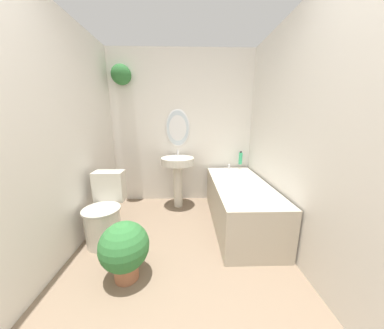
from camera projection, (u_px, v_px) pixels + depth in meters
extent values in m
cube|color=silver|center=(182.00, 129.00, 3.14)|extent=(2.36, 0.06, 2.40)
ellipsoid|color=silver|center=(178.00, 128.00, 3.09)|extent=(0.39, 0.02, 0.59)
ellipsoid|color=silver|center=(178.00, 128.00, 3.08)|extent=(0.35, 0.01, 0.55)
cylinder|color=#9E6042|center=(121.00, 70.00, 2.80)|extent=(0.13, 0.13, 0.07)
sphere|color=#2D6B33|center=(121.00, 75.00, 2.81)|extent=(0.29, 0.29, 0.29)
cube|color=silver|center=(55.00, 137.00, 1.78)|extent=(0.06, 2.79, 2.40)
cube|color=silver|center=(299.00, 137.00, 1.84)|extent=(0.06, 2.79, 2.40)
cylinder|color=beige|center=(103.00, 227.00, 2.13)|extent=(0.37, 0.37, 0.40)
cylinder|color=#B1ADA0|center=(101.00, 210.00, 2.08)|extent=(0.40, 0.40, 0.02)
cube|color=beige|center=(110.00, 186.00, 2.32)|extent=(0.34, 0.19, 0.36)
cylinder|color=beige|center=(178.00, 186.00, 3.02)|extent=(0.14, 0.14, 0.68)
cylinder|color=beige|center=(178.00, 161.00, 2.93)|extent=(0.50, 0.50, 0.11)
cylinder|color=silver|center=(178.00, 153.00, 3.04)|extent=(0.02, 0.02, 0.10)
cube|color=#B2A893|center=(239.00, 203.00, 2.53)|extent=(0.68, 1.57, 0.57)
cube|color=beige|center=(240.00, 184.00, 2.47)|extent=(0.58, 1.47, 0.04)
cylinder|color=silver|center=(229.00, 167.00, 3.12)|extent=(0.04, 0.04, 0.08)
cylinder|color=#38B275|center=(240.00, 158.00, 3.12)|extent=(0.06, 0.06, 0.19)
cylinder|color=black|center=(241.00, 152.00, 3.09)|extent=(0.03, 0.03, 0.02)
cylinder|color=#9E6042|center=(127.00, 271.00, 1.69)|extent=(0.21, 0.21, 0.14)
sphere|color=#2D6B33|center=(124.00, 246.00, 1.63)|extent=(0.42, 0.42, 0.42)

